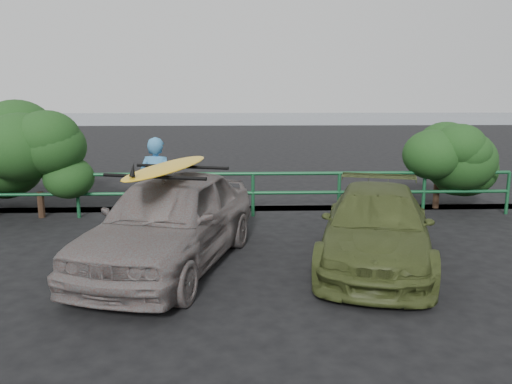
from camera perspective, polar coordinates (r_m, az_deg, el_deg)
ground at (r=6.89m, az=-7.58°, el=-12.79°), size 80.00×80.00×0.00m
ocean at (r=66.34m, az=-2.70°, el=8.64°), size 200.00×200.00×0.00m
guardrail at (r=11.52m, az=-5.33°, el=-0.29°), size 14.00×0.08×1.04m
shrub_left at (r=12.98m, az=-26.98°, el=2.97°), size 3.20×2.40×2.44m
shrub_right at (r=12.68m, az=17.98°, el=2.43°), size 3.20×2.40×1.99m
sedan at (r=8.24m, az=-9.75°, el=-3.18°), size 2.99×4.86×1.55m
olive_vehicle at (r=8.56m, az=13.59°, el=-3.85°), size 2.85×4.59×1.24m
man at (r=10.45m, az=-11.26°, el=0.89°), size 0.80×0.62×1.94m
roof_rack at (r=8.08m, az=-9.93°, el=2.33°), size 1.91×1.56×0.06m
surfboard at (r=8.07m, az=-9.95°, el=2.83°), size 1.38×2.97×0.09m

